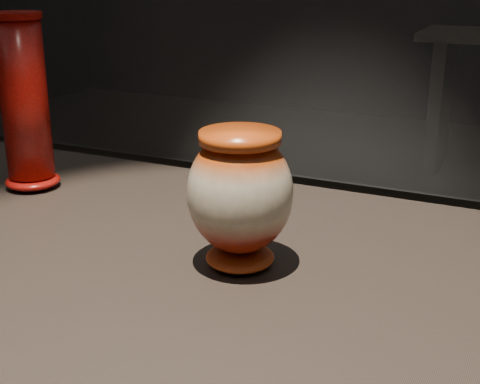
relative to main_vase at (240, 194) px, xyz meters
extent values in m
cube|color=black|center=(-0.08, -0.01, -0.14)|extent=(2.00, 0.80, 0.05)
ellipsoid|color=maroon|center=(0.00, 0.00, -0.10)|extent=(0.12, 0.12, 0.03)
ellipsoid|color=beige|center=(0.00, 0.00, 0.00)|extent=(0.18, 0.18, 0.18)
cylinder|color=#C04612|center=(0.00, 0.00, 0.08)|extent=(0.14, 0.14, 0.02)
ellipsoid|color=red|center=(-0.52, 0.15, -0.10)|extent=(0.14, 0.14, 0.03)
cylinder|color=red|center=(-0.52, 0.15, 0.06)|extent=(0.12, 0.12, 0.30)
cylinder|color=red|center=(-0.52, 0.15, 0.22)|extent=(0.13, 0.13, 0.01)
cube|color=black|center=(-0.24, 3.64, -0.59)|extent=(0.08, 0.50, 0.85)
camera|label=1|loc=(0.38, -0.81, 0.32)|focal=50.00mm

